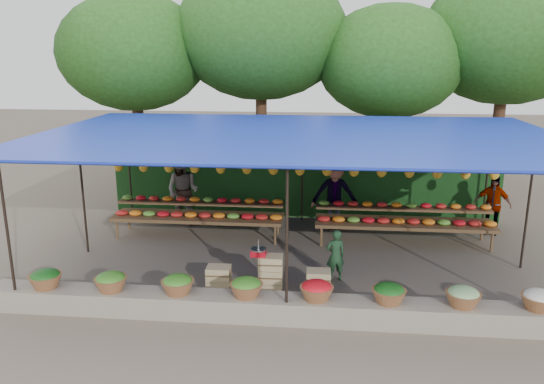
# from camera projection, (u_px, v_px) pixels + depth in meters

# --- Properties ---
(ground) EXTENTS (60.00, 60.00, 0.00)m
(ground) POSITION_uv_depth(u_px,v_px,m) (296.00, 259.00, 11.77)
(ground) COLOR brown
(ground) RESTS_ON ground
(stone_curb) EXTENTS (10.60, 0.55, 0.40)m
(stone_curb) POSITION_uv_depth(u_px,v_px,m) (287.00, 309.00, 9.07)
(stone_curb) COLOR gray
(stone_curb) RESTS_ON ground
(stall_canopy) EXTENTS (10.80, 6.60, 2.82)m
(stall_canopy) POSITION_uv_depth(u_px,v_px,m) (297.00, 139.00, 11.13)
(stall_canopy) COLOR black
(stall_canopy) RESTS_ON ground
(produce_baskets) EXTENTS (8.98, 0.58, 0.34)m
(produce_baskets) POSITION_uv_depth(u_px,v_px,m) (281.00, 289.00, 8.99)
(produce_baskets) COLOR brown
(produce_baskets) RESTS_ON stone_curb
(netting_backdrop) EXTENTS (10.60, 0.06, 2.50)m
(netting_backdrop) POSITION_uv_depth(u_px,v_px,m) (303.00, 173.00, 14.48)
(netting_backdrop) COLOR #1B4E1D
(netting_backdrop) RESTS_ON ground
(tree_row) EXTENTS (16.51, 5.50, 7.12)m
(tree_row) POSITION_uv_depth(u_px,v_px,m) (325.00, 44.00, 16.37)
(tree_row) COLOR #3E2016
(tree_row) RESTS_ON ground
(fruit_table_left) EXTENTS (4.21, 0.95, 0.93)m
(fruit_table_left) POSITION_uv_depth(u_px,v_px,m) (199.00, 212.00, 13.15)
(fruit_table_left) COLOR #4C3A1E
(fruit_table_left) RESTS_ON ground
(fruit_table_right) EXTENTS (4.21, 0.95, 0.93)m
(fruit_table_right) POSITION_uv_depth(u_px,v_px,m) (404.00, 218.00, 12.67)
(fruit_table_right) COLOR #4C3A1E
(fruit_table_right) RESTS_ON ground
(crate_counter) EXTENTS (2.36, 0.35, 0.77)m
(crate_counter) POSITION_uv_depth(u_px,v_px,m) (269.00, 279.00, 10.01)
(crate_counter) COLOR tan
(crate_counter) RESTS_ON ground
(weighing_scale) EXTENTS (0.30, 0.30, 0.32)m
(weighing_scale) POSITION_uv_depth(u_px,v_px,m) (258.00, 252.00, 9.90)
(weighing_scale) COLOR red
(weighing_scale) RESTS_ON crate_counter
(vendor_seated) EXTENTS (0.45, 0.36, 1.07)m
(vendor_seated) POSITION_uv_depth(u_px,v_px,m) (335.00, 255.00, 10.56)
(vendor_seated) COLOR #1B3C22
(vendor_seated) RESTS_ON ground
(customer_left) EXTENTS (1.06, 0.91, 1.86)m
(customer_left) POSITION_uv_depth(u_px,v_px,m) (183.00, 191.00, 13.91)
(customer_left) COLOR slate
(customer_left) RESTS_ON ground
(customer_mid) EXTENTS (1.27, 0.81, 1.87)m
(customer_mid) POSITION_uv_depth(u_px,v_px,m) (335.00, 194.00, 13.59)
(customer_mid) COLOR slate
(customer_mid) RESTS_ON ground
(customer_right) EXTENTS (0.96, 0.66, 1.52)m
(customer_right) POSITION_uv_depth(u_px,v_px,m) (492.00, 205.00, 13.27)
(customer_right) COLOR slate
(customer_right) RESTS_ON ground
(blue_crate_front) EXTENTS (0.48, 0.35, 0.28)m
(blue_crate_front) POSITION_uv_depth(u_px,v_px,m) (16.00, 294.00, 9.75)
(blue_crate_front) COLOR navy
(blue_crate_front) RESTS_ON ground
(blue_crate_back) EXTENTS (0.51, 0.43, 0.26)m
(blue_crate_back) POSITION_uv_depth(u_px,v_px,m) (46.00, 285.00, 10.16)
(blue_crate_back) COLOR navy
(blue_crate_back) RESTS_ON ground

